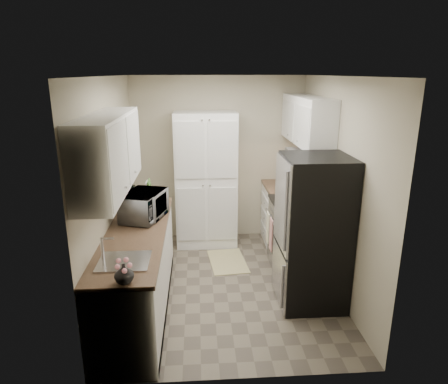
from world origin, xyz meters
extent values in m
plane|color=#665B4C|center=(0.00, 0.00, 0.00)|extent=(3.20, 3.20, 0.00)
cube|color=beige|center=(0.00, 1.60, 1.25)|extent=(2.60, 0.04, 2.50)
cube|color=beige|center=(0.00, -1.60, 1.25)|extent=(2.60, 0.04, 2.50)
cube|color=beige|center=(-1.30, 0.00, 1.25)|extent=(0.04, 3.20, 2.50)
cube|color=beige|center=(1.30, 0.00, 1.25)|extent=(0.04, 3.20, 2.50)
cube|color=white|center=(0.00, 0.00, 2.50)|extent=(2.60, 3.20, 0.04)
cube|color=white|center=(-1.13, -0.75, 1.83)|extent=(0.33, 1.60, 0.70)
cube|color=white|center=(1.13, 0.82, 1.89)|extent=(0.33, 1.55, 0.58)
cube|color=#99999E|center=(1.07, 0.39, 1.52)|extent=(0.45, 0.76, 0.13)
cube|color=#B7B7BC|center=(-0.99, -1.15, 0.93)|extent=(0.45, 0.40, 0.02)
cube|color=brown|center=(-1.29, 0.20, 1.18)|extent=(0.02, 0.22, 0.22)
cube|color=white|center=(-0.20, 1.32, 1.00)|extent=(0.90, 0.55, 2.00)
cube|color=white|center=(-0.99, -0.43, 0.44)|extent=(0.60, 2.30, 0.88)
cube|color=brown|center=(-0.99, -0.43, 0.90)|extent=(0.63, 2.33, 0.04)
cube|color=white|center=(0.99, 1.19, 0.44)|extent=(0.60, 0.80, 0.88)
cube|color=brown|center=(0.99, 1.19, 0.90)|extent=(0.63, 0.83, 0.04)
cube|color=#B7B7BC|center=(0.97, 0.39, 0.45)|extent=(0.64, 0.76, 0.90)
cube|color=black|center=(0.97, 0.39, 0.92)|extent=(0.66, 0.78, 0.03)
cube|color=black|center=(1.26, 0.39, 1.02)|extent=(0.06, 0.76, 0.22)
cube|color=#E7A495|center=(0.60, 0.25, 0.55)|extent=(0.01, 0.16, 0.42)
cube|color=beige|center=(0.60, 0.49, 0.55)|extent=(0.01, 0.16, 0.42)
cube|color=#B7B7BC|center=(0.94, -0.41, 0.85)|extent=(0.70, 0.72, 1.70)
imported|color=#B3B4B8|center=(-0.94, -0.06, 1.08)|extent=(0.54, 0.66, 0.32)
cylinder|color=black|center=(-1.14, 0.41, 1.09)|extent=(0.09, 0.09, 0.34)
imported|color=white|center=(-0.92, -1.52, 1.00)|extent=(0.17, 0.17, 0.16)
cube|color=#508A3A|center=(-0.95, 0.67, 1.05)|extent=(0.02, 0.21, 0.27)
cube|color=silver|center=(1.09, 1.31, 1.02)|extent=(0.26, 0.33, 0.19)
cube|color=#C4B97D|center=(0.07, 0.62, 0.01)|extent=(0.55, 0.81, 0.01)
camera|label=1|loc=(-0.32, -4.42, 2.54)|focal=32.00mm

